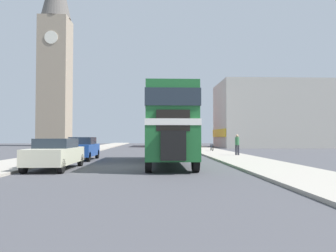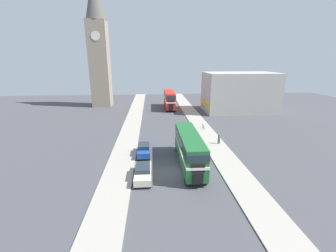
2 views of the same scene
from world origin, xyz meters
The scene contains 11 objects.
ground_plane centered at (0.00, 0.00, 0.00)m, with size 120.00×120.00×0.00m, color #47474C.
sidewalk_right centered at (6.75, 0.00, 0.06)m, with size 3.50×120.00×0.12m.
sidewalk_left centered at (-6.75, 0.00, 0.06)m, with size 3.50×120.00×0.12m.
double_decker_bus centered at (1.74, 1.71, 2.41)m, with size 2.38×10.99×4.03m.
bus_distant centered at (1.96, 35.24, 2.65)m, with size 2.44×10.57×4.47m.
car_parked_near centered at (-3.83, -1.19, 0.77)m, with size 1.79×4.51×1.49m.
car_parked_mid centered at (-3.93, 5.13, 0.79)m, with size 1.66×4.01×1.54m.
pedestrian_walking centered at (7.48, 8.35, 1.04)m, with size 0.33×0.33×1.63m.
bicycle_on_pavement centered at (6.84, 16.26, 0.48)m, with size 0.05×1.76×0.78m.
church_tower centered at (-16.36, 39.97, 17.06)m, with size 5.11×5.11×33.38m.
shop_building_block centered at (18.90, 30.52, 4.75)m, with size 17.06×9.89×9.51m.
Camera 2 is at (-2.70, -23.44, 12.71)m, focal length 24.00 mm.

